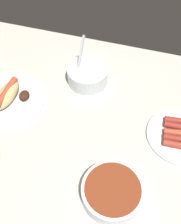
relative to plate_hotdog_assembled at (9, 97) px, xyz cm
name	(u,v)px	position (x,y,z in cm)	size (l,w,h in cm)	color
ground_plane	(81,130)	(-27.90, 4.08, -3.19)	(120.00, 90.00, 3.00)	beige
plate_hotdog_assembled	(9,97)	(0.00, 0.00, 0.00)	(25.90, 25.90, 5.61)	white
bowl_chili	(112,192)	(-43.48, 23.82, 1.24)	(17.27, 17.27, 5.36)	white
plate_sausages	(180,135)	(-60.05, -1.56, -0.64)	(21.59, 21.59, 3.15)	white
bowl_coleslaw	(88,74)	(-24.13, -17.03, 1.77)	(15.10, 15.10, 16.04)	silver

